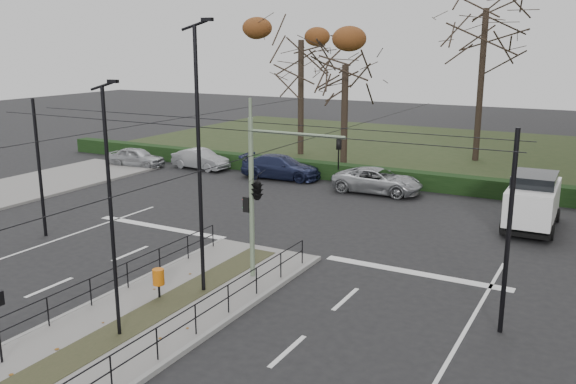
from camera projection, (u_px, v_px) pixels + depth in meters
name	position (u px, v px, depth m)	size (l,w,h in m)	color
ground	(194.00, 293.00, 20.58)	(140.00, 140.00, 0.00)	black
median_island	(144.00, 320.00, 18.43)	(4.40, 15.00, 0.14)	slate
park	(371.00, 145.00, 50.65)	(38.00, 26.00, 0.10)	#243018
hedge	(295.00, 167.00, 39.12)	(38.00, 1.00, 1.00)	black
median_railing	(140.00, 293.00, 18.13)	(4.14, 13.24, 0.92)	black
catenary	(219.00, 185.00, 21.15)	(20.00, 34.00, 6.00)	black
traffic_light	(260.00, 187.00, 20.85)	(3.84, 2.20, 5.65)	slate
litter_bin	(158.00, 277.00, 19.71)	(0.38, 0.38, 0.98)	black
streetlamp_median_near	(111.00, 211.00, 16.49)	(0.60, 0.12, 7.17)	black
streetlamp_median_far	(200.00, 159.00, 19.40)	(0.74, 0.15, 8.82)	black
parked_car_first	(137.00, 157.00, 41.65)	(1.58, 3.93, 1.34)	#9A9DA1
parked_car_second	(200.00, 159.00, 40.89)	(1.43, 4.09, 1.35)	#9A9DA1
parked_car_third	(281.00, 167.00, 37.98)	(2.06, 5.07, 1.47)	#1C2242
parked_car_fourth	(378.00, 181.00, 34.33)	(2.32, 5.03, 1.40)	#9A9DA1
white_van	(533.00, 200.00, 27.60)	(2.27, 4.84, 2.53)	white
rust_tree	(301.00, 40.00, 44.23)	(7.52, 7.52, 11.04)	black
bare_tree_center	(486.00, 20.00, 41.35)	(7.97, 7.97, 13.91)	black
bare_tree_near	(345.00, 73.00, 38.93)	(4.95, 4.95, 9.06)	black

